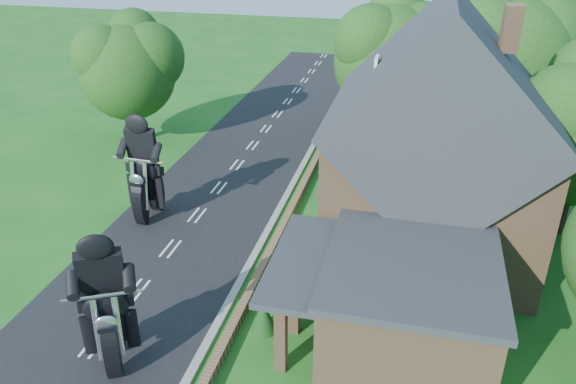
% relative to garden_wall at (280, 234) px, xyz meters
% --- Properties ---
extents(ground, '(120.00, 120.00, 0.00)m').
position_rel_garden_wall_xyz_m(ground, '(-4.30, -5.00, -0.20)').
color(ground, '#1A5518').
rests_on(ground, ground).
extents(road, '(7.00, 80.00, 0.02)m').
position_rel_garden_wall_xyz_m(road, '(-4.30, -5.00, -0.19)').
color(road, black).
rests_on(road, ground).
extents(kerb, '(0.30, 80.00, 0.12)m').
position_rel_garden_wall_xyz_m(kerb, '(-0.65, -5.00, -0.14)').
color(kerb, gray).
rests_on(kerb, ground).
extents(garden_wall, '(0.30, 22.00, 0.40)m').
position_rel_garden_wall_xyz_m(garden_wall, '(0.00, 0.00, 0.00)').
color(garden_wall, '#896546').
rests_on(garden_wall, ground).
extents(house, '(9.54, 8.64, 10.24)m').
position_rel_garden_wall_xyz_m(house, '(6.19, 1.00, 4.14)').
color(house, '#896546').
rests_on(house, ground).
extents(annex, '(7.05, 5.94, 3.44)m').
position_rel_garden_wall_xyz_m(annex, '(5.57, -5.80, 1.57)').
color(annex, '#896546').
rests_on(annex, ground).
extents(tree_behind_house, '(7.81, 7.20, 10.08)m').
position_rel_garden_wall_xyz_m(tree_behind_house, '(9.88, 11.14, 6.03)').
color(tree_behind_house, black).
rests_on(tree_behind_house, ground).
extents(tree_behind_left, '(6.94, 6.40, 9.16)m').
position_rel_garden_wall_xyz_m(tree_behind_left, '(3.86, 12.13, 5.53)').
color(tree_behind_left, black).
rests_on(tree_behind_left, ground).
extents(tree_far_road, '(6.08, 5.60, 7.84)m').
position_rel_garden_wall_xyz_m(tree_far_road, '(-11.16, 9.11, 4.64)').
color(tree_far_road, black).
rests_on(tree_far_road, ground).
extents(shrub_a, '(0.90, 0.90, 1.10)m').
position_rel_garden_wall_xyz_m(shrub_a, '(1.00, -6.00, 0.35)').
color(shrub_a, '#103412').
rests_on(shrub_a, ground).
extents(shrub_b, '(0.90, 0.90, 1.10)m').
position_rel_garden_wall_xyz_m(shrub_b, '(1.00, -3.50, 0.35)').
color(shrub_b, '#103412').
rests_on(shrub_b, ground).
extents(shrub_c, '(0.90, 0.90, 1.10)m').
position_rel_garden_wall_xyz_m(shrub_c, '(1.00, -1.00, 0.35)').
color(shrub_c, '#103412').
rests_on(shrub_c, ground).
extents(shrub_d, '(0.90, 0.90, 1.10)m').
position_rel_garden_wall_xyz_m(shrub_d, '(1.00, 4.00, 0.35)').
color(shrub_d, '#103412').
rests_on(shrub_d, ground).
extents(shrub_e, '(0.90, 0.90, 1.10)m').
position_rel_garden_wall_xyz_m(shrub_e, '(1.00, 6.50, 0.35)').
color(shrub_e, '#103412').
rests_on(shrub_e, ground).
extents(shrub_f, '(0.90, 0.90, 1.10)m').
position_rel_garden_wall_xyz_m(shrub_f, '(1.00, 9.00, 0.35)').
color(shrub_f, '#103412').
rests_on(shrub_f, ground).
extents(motorcycle_lead, '(1.06, 1.56, 1.45)m').
position_rel_garden_wall_xyz_m(motorcycle_lead, '(-3.17, -8.59, 0.52)').
color(motorcycle_lead, black).
rests_on(motorcycle_lead, ground).
extents(motorcycle_follow, '(0.50, 1.67, 1.54)m').
position_rel_garden_wall_xyz_m(motorcycle_follow, '(-6.35, 0.32, 0.57)').
color(motorcycle_follow, black).
rests_on(motorcycle_follow, ground).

